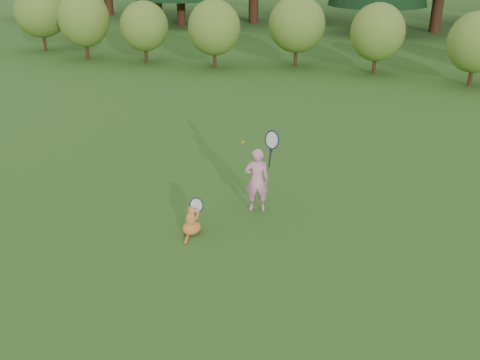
% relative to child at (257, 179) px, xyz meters
% --- Properties ---
extents(ground, '(100.00, 100.00, 0.00)m').
position_rel_child_xyz_m(ground, '(-0.43, -1.10, -0.63)').
color(ground, '#224F16').
rests_on(ground, ground).
extents(shrub_row, '(28.00, 3.00, 2.80)m').
position_rel_child_xyz_m(shrub_row, '(-0.43, 11.90, 0.77)').
color(shrub_row, olive).
rests_on(shrub_row, ground).
extents(child, '(0.71, 0.47, 1.80)m').
position_rel_child_xyz_m(child, '(0.00, 0.00, 0.00)').
color(child, pink).
rests_on(child, ground).
extents(cat, '(0.41, 0.65, 0.67)m').
position_rel_child_xyz_m(cat, '(-0.81, -1.14, -0.38)').
color(cat, '#D45328').
rests_on(cat, ground).
extents(tennis_ball, '(0.07, 0.07, 0.07)m').
position_rel_child_xyz_m(tennis_ball, '(-0.57, 0.94, 0.31)').
color(tennis_ball, '#B9E01A').
rests_on(tennis_ball, ground).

